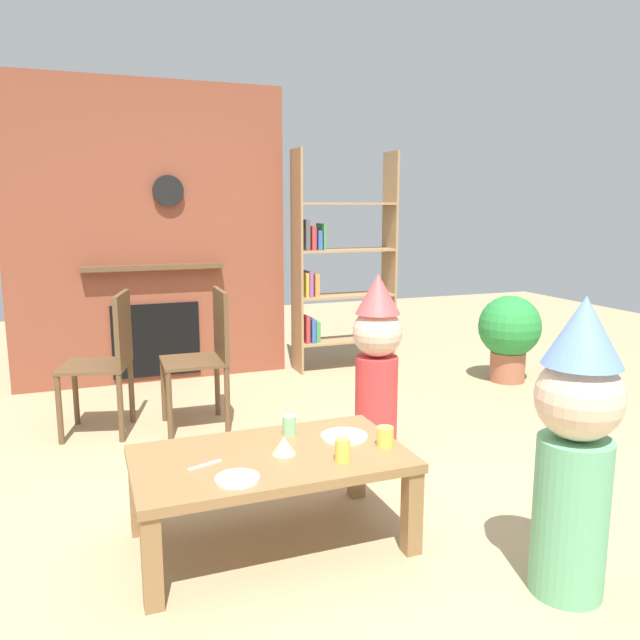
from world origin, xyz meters
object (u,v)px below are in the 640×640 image
paper_cup_near_right (343,450)px  child_in_pink (377,358)px  paper_plate_front (344,436)px  paper_cup_center (385,437)px  potted_plant_tall (509,332)px  dining_chair_middle (207,350)px  paper_plate_rear (237,479)px  child_with_cone_hat (576,441)px  coffee_table (271,467)px  bookshelf (336,270)px  dining_chair_left (109,354)px  birthday_cake_slice (284,445)px  paper_cup_near_left (289,425)px

paper_cup_near_right → child_in_pink: child_in_pink is taller
paper_cup_near_right → paper_plate_front: bearing=65.7°
paper_cup_center → potted_plant_tall: bearing=41.9°
paper_cup_near_right → paper_cup_center: paper_cup_near_right is taller
dining_chair_middle → paper_plate_rear: bearing=84.3°
child_with_cone_hat → paper_cup_near_right: bearing=-1.3°
paper_plate_rear → dining_chair_middle: (0.23, 1.77, 0.10)m
coffee_table → paper_cup_near_right: paper_cup_near_right is taller
bookshelf → child_with_cone_hat: (-0.45, -3.39, -0.28)m
paper_plate_rear → child_in_pink: bearing=43.4°
dining_chair_left → birthday_cake_slice: bearing=124.8°
paper_cup_near_right → potted_plant_tall: bearing=40.1°
child_with_cone_hat → dining_chair_left: 2.81m
paper_cup_center → paper_cup_near_right: bearing=-160.6°
paper_cup_center → child_in_pink: size_ratio=0.08×
paper_cup_near_left → paper_plate_rear: 0.52m
paper_plate_front → birthday_cake_slice: 0.32m
dining_chair_middle → paper_cup_center: bearing=106.8°
child_in_pink → dining_chair_middle: size_ratio=1.16×
bookshelf → potted_plant_tall: bookshelf is taller
paper_cup_near_left → paper_cup_center: same height
child_in_pink → potted_plant_tall: (1.66, 0.94, -0.14)m
paper_plate_front → paper_plate_rear: bearing=-154.2°
paper_cup_center → paper_plate_front: bearing=128.4°
coffee_table → paper_cup_near_right: (0.26, -0.17, 0.11)m
paper_plate_rear → dining_chair_left: size_ratio=0.19×
bookshelf → paper_plate_front: bearing=-111.4°
bookshelf → child_with_cone_hat: size_ratio=1.69×
bookshelf → paper_plate_front: size_ratio=9.03×
paper_cup_center → potted_plant_tall: potted_plant_tall is taller
paper_cup_near_right → coffee_table: bearing=146.0°
coffee_table → dining_chair_middle: size_ratio=1.26×
paper_plate_rear → child_in_pink: size_ratio=0.16×
paper_plate_rear → dining_chair_left: (-0.38, 1.86, 0.10)m
paper_cup_near_left → paper_plate_rear: bearing=-130.5°
bookshelf → paper_plate_rear: bearing=-118.8°
paper_cup_near_right → child_with_cone_hat: 0.89m
coffee_table → dining_chair_left: size_ratio=1.26×
paper_cup_center → coffee_table: bearing=169.6°
birthday_cake_slice → child_in_pink: size_ratio=0.10×
dining_chair_middle → potted_plant_tall: size_ratio=1.26×
coffee_table → paper_plate_front: size_ratio=5.41×
paper_plate_front → dining_chair_middle: 1.54m
dining_chair_middle → paper_cup_near_left: bearing=96.1°
paper_cup_center → paper_plate_rear: bearing=-170.9°
paper_cup_near_left → paper_plate_rear: (-0.34, -0.39, -0.04)m
coffee_table → potted_plant_tall: 3.10m
paper_plate_rear → child_in_pink: child_in_pink is taller
coffee_table → paper_plate_front: (0.36, 0.07, 0.07)m
paper_cup_near_left → paper_plate_rear: size_ratio=0.51×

